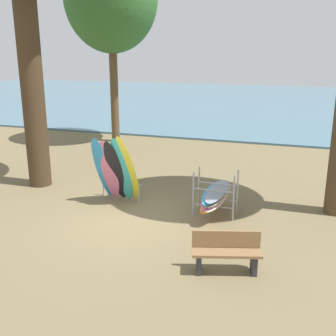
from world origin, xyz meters
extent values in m
plane|color=brown|center=(0.00, 0.00, 0.00)|extent=(80.00, 80.00, 0.00)
cube|color=#477084|center=(0.00, 28.47, 0.05)|extent=(80.00, 36.00, 0.10)
cylinder|color=#42301E|center=(-3.98, 1.72, 3.51)|extent=(0.73, 0.73, 7.02)
cylinder|color=brown|center=(-4.64, 8.92, 2.70)|extent=(0.39, 0.39, 5.41)
ellipsoid|color=#2D8ED1|center=(-1.21, 1.06, 1.01)|extent=(0.61, 0.86, 2.02)
ellipsoid|color=pink|center=(-1.00, 1.04, 0.97)|extent=(0.56, 0.75, 1.94)
ellipsoid|color=black|center=(-0.79, 1.02, 0.98)|extent=(0.61, 0.92, 1.96)
ellipsoid|color=#38B2AD|center=(-0.57, 1.01, 1.03)|extent=(0.61, 0.88, 2.06)
ellipsoid|color=yellow|center=(-0.36, 0.99, 1.07)|extent=(0.71, 1.00, 2.13)
cylinder|color=#9EA0A5|center=(-1.43, 1.44, 0.28)|extent=(0.04, 0.04, 0.55)
cylinder|color=#9EA0A5|center=(-0.14, 1.23, 0.28)|extent=(0.04, 0.04, 0.55)
cylinder|color=#9EA0A5|center=(-0.79, 1.33, 0.55)|extent=(1.45, 0.27, 0.04)
cylinder|color=#9EA0A5|center=(1.68, 0.74, 0.62)|extent=(0.05, 0.05, 1.25)
cylinder|color=#9EA0A5|center=(2.78, 0.74, 0.62)|extent=(0.05, 0.05, 1.25)
cylinder|color=#9EA0A5|center=(1.68, 1.34, 0.62)|extent=(0.05, 0.05, 1.25)
cylinder|color=#9EA0A5|center=(2.78, 1.34, 0.62)|extent=(0.05, 0.05, 1.25)
cylinder|color=#9EA0A5|center=(2.23, 0.74, 0.35)|extent=(1.10, 0.04, 0.04)
cylinder|color=#9EA0A5|center=(2.23, 0.74, 0.80)|extent=(1.10, 0.04, 0.04)
cylinder|color=#9EA0A5|center=(2.23, 1.34, 0.35)|extent=(1.10, 0.04, 0.04)
cylinder|color=#9EA0A5|center=(2.23, 1.34, 0.80)|extent=(1.10, 0.04, 0.04)
ellipsoid|color=orange|center=(2.22, 1.04, 0.40)|extent=(0.65, 2.13, 0.06)
ellipsoid|color=white|center=(2.25, 1.04, 0.46)|extent=(0.56, 2.11, 0.06)
ellipsoid|color=pink|center=(2.21, 1.04, 0.52)|extent=(0.58, 2.12, 0.06)
ellipsoid|color=#C6B289|center=(2.29, 1.04, 0.58)|extent=(0.63, 2.13, 0.06)
ellipsoid|color=#2D8ED1|center=(2.18, 1.04, 0.64)|extent=(0.57, 2.11, 0.06)
ellipsoid|color=gray|center=(2.29, 1.04, 0.70)|extent=(0.52, 2.10, 0.06)
cube|color=#2D2D33|center=(2.60, -2.11, 0.21)|extent=(0.19, 0.34, 0.42)
cube|color=#2D2D33|center=(3.67, -1.79, 0.21)|extent=(0.19, 0.34, 0.42)
cube|color=olive|center=(3.13, -1.95, 0.45)|extent=(1.46, 0.79, 0.06)
cube|color=olive|center=(3.08, -1.78, 0.67)|extent=(1.36, 0.47, 0.36)
camera|label=1|loc=(4.41, -9.37, 4.36)|focal=43.49mm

